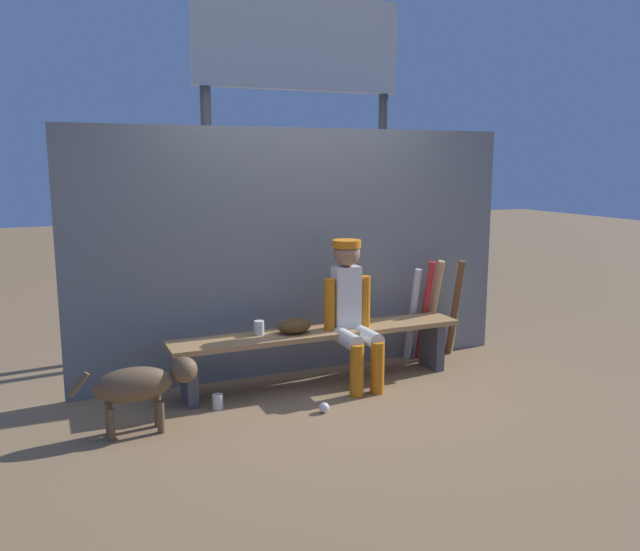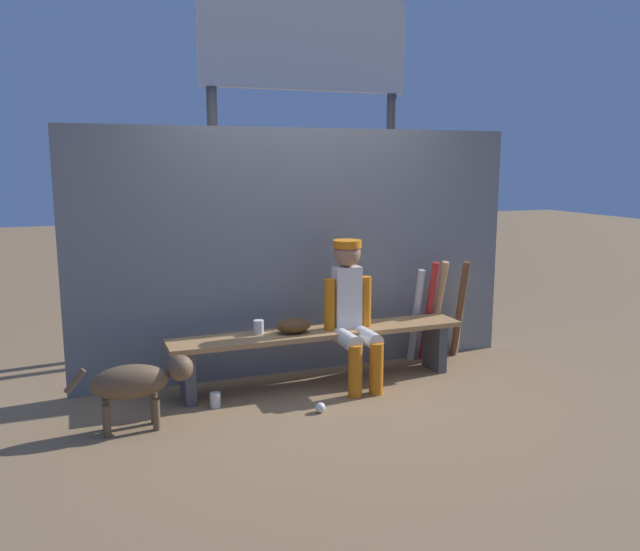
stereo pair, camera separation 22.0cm
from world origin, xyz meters
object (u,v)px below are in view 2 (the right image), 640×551
(bat_wood_dark, at_px, (460,309))
(dugout_bench, at_px, (320,342))
(cup_on_ground, at_px, (215,400))
(scoreboard, at_px, (312,81))
(dog, at_px, (138,382))
(bat_wood_natural, at_px, (460,311))
(baseball_glove, at_px, (293,325))
(bat_aluminum_red, at_px, (429,312))
(player_seated, at_px, (352,308))
(bat_wood_tan, at_px, (437,309))
(cup_on_bench, at_px, (259,327))
(bat_aluminum_silver, at_px, (416,316))
(baseball, at_px, (320,408))

(bat_wood_dark, bearing_deg, dugout_bench, -171.77)
(cup_on_ground, height_order, scoreboard, scoreboard)
(cup_on_ground, relative_size, dog, 0.13)
(bat_wood_dark, distance_m, bat_wood_natural, 0.04)
(scoreboard, relative_size, dog, 4.33)
(baseball_glove, xyz_separation_m, bat_aluminum_red, (1.36, 0.21, -0.05))
(dog, bearing_deg, bat_wood_dark, 12.02)
(dugout_bench, relative_size, baseball_glove, 8.76)
(bat_aluminum_red, xyz_separation_m, cup_on_ground, (-2.05, -0.42, -0.41))
(player_seated, distance_m, dog, 1.76)
(dugout_bench, xyz_separation_m, bat_wood_tan, (1.26, 0.28, 0.11))
(cup_on_ground, bearing_deg, cup_on_bench, 33.64)
(cup_on_bench, bearing_deg, scoreboard, 55.33)
(player_seated, relative_size, bat_wood_natural, 1.36)
(scoreboard, bearing_deg, cup_on_ground, -129.52)
(bat_aluminum_silver, xyz_separation_m, scoreboard, (-0.53, 1.25, 2.16))
(bat_wood_tan, bearing_deg, cup_on_ground, -167.38)
(bat_wood_natural, relative_size, cup_on_ground, 7.90)
(player_seated, height_order, bat_aluminum_silver, player_seated)
(cup_on_ground, bearing_deg, bat_aluminum_silver, 13.07)
(bat_aluminum_silver, height_order, bat_wood_dark, bat_wood_dark)
(bat_wood_tan, bearing_deg, cup_on_bench, -173.23)
(bat_aluminum_silver, relative_size, bat_wood_natural, 0.99)
(bat_wood_tan, distance_m, scoreboard, 2.57)
(dugout_bench, height_order, cup_on_ground, dugout_bench)
(bat_wood_dark, xyz_separation_m, cup_on_bench, (-1.96, -0.14, 0.05))
(cup_on_bench, bearing_deg, bat_wood_tan, 6.77)
(baseball, xyz_separation_m, scoreboard, (0.71, 2.07, 2.55))
(bat_wood_dark, bearing_deg, scoreboard, 127.38)
(bat_wood_natural, xyz_separation_m, dog, (-2.95, -0.65, -0.10))
(bat_wood_natural, bearing_deg, bat_wood_dark, -122.99)
(cup_on_ground, bearing_deg, bat_aluminum_red, 11.56)
(cup_on_bench, xyz_separation_m, dog, (-0.98, -0.49, -0.17))
(player_seated, bearing_deg, bat_wood_tan, 20.75)
(bat_aluminum_silver, distance_m, bat_wood_tan, 0.25)
(baseball, bearing_deg, dog, 172.31)
(dugout_bench, bearing_deg, dog, -164.32)
(bat_aluminum_silver, relative_size, dog, 1.02)
(baseball, height_order, dog, dog)
(baseball_glove, relative_size, bat_wood_natural, 0.32)
(bat_aluminum_red, bearing_deg, dugout_bench, -169.44)
(player_seated, bearing_deg, dog, -169.90)
(bat_aluminum_red, relative_size, dog, 1.11)
(baseball, xyz_separation_m, cup_on_ground, (-0.69, 0.38, 0.02))
(baseball_glove, xyz_separation_m, bat_wood_dark, (1.69, 0.21, -0.05))
(baseball_glove, relative_size, cup_on_bench, 2.55)
(bat_aluminum_red, xyz_separation_m, bat_wood_natural, (0.34, 0.02, -0.03))
(player_seated, relative_size, baseball, 15.95)
(player_seated, distance_m, bat_wood_natural, 1.30)
(bat_wood_dark, distance_m, baseball, 1.91)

